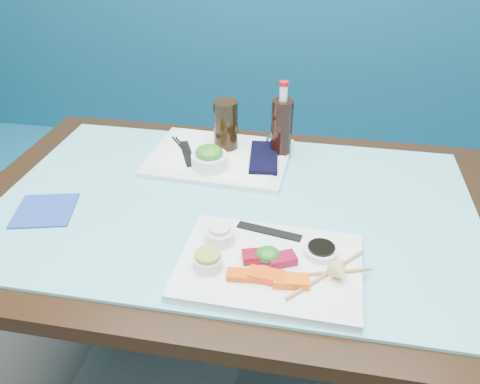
% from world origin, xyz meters
% --- Properties ---
extents(booth_bench, '(3.00, 0.56, 1.17)m').
position_xyz_m(booth_bench, '(0.00, 2.29, 0.37)').
color(booth_bench, navy).
rests_on(booth_bench, ground).
extents(dining_table, '(1.40, 0.90, 0.75)m').
position_xyz_m(dining_table, '(0.00, 1.45, 0.67)').
color(dining_table, black).
rests_on(dining_table, ground).
extents(glass_top, '(1.22, 0.76, 0.01)m').
position_xyz_m(glass_top, '(0.00, 1.45, 0.75)').
color(glass_top, '#6ACDD4').
rests_on(glass_top, dining_table).
extents(sashimi_plate, '(0.39, 0.28, 0.02)m').
position_xyz_m(sashimi_plate, '(0.12, 1.22, 0.77)').
color(sashimi_plate, white).
rests_on(sashimi_plate, glass_top).
extents(salmon_left, '(0.06, 0.03, 0.01)m').
position_xyz_m(salmon_left, '(0.07, 1.16, 0.79)').
color(salmon_left, '#EC4B09').
rests_on(salmon_left, sashimi_plate).
extents(salmon_mid, '(0.08, 0.04, 0.02)m').
position_xyz_m(salmon_mid, '(0.12, 1.17, 0.79)').
color(salmon_mid, '#FF400A').
rests_on(salmon_mid, sashimi_plate).
extents(salmon_right, '(0.08, 0.04, 0.02)m').
position_xyz_m(salmon_right, '(0.17, 1.16, 0.79)').
color(salmon_right, '#FF600A').
rests_on(salmon_right, sashimi_plate).
extents(tuna_left, '(0.07, 0.05, 0.02)m').
position_xyz_m(tuna_left, '(0.09, 1.22, 0.79)').
color(tuna_left, maroon).
rests_on(tuna_left, sashimi_plate).
extents(tuna_right, '(0.07, 0.06, 0.02)m').
position_xyz_m(tuna_right, '(0.15, 1.22, 0.79)').
color(tuna_right, maroon).
rests_on(tuna_right, sashimi_plate).
extents(seaweed_garnish, '(0.07, 0.06, 0.03)m').
position_xyz_m(seaweed_garnish, '(0.12, 1.23, 0.79)').
color(seaweed_garnish, '#1B751B').
rests_on(seaweed_garnish, sashimi_plate).
extents(ramekin_wasabi, '(0.06, 0.06, 0.03)m').
position_xyz_m(ramekin_wasabi, '(-0.00, 1.18, 0.79)').
color(ramekin_wasabi, white).
rests_on(ramekin_wasabi, sashimi_plate).
extents(wasabi_fill, '(0.05, 0.05, 0.01)m').
position_xyz_m(wasabi_fill, '(-0.00, 1.18, 0.81)').
color(wasabi_fill, '#88A735').
rests_on(wasabi_fill, ramekin_wasabi).
extents(ramekin_ginger, '(0.09, 0.09, 0.03)m').
position_xyz_m(ramekin_ginger, '(0.00, 1.27, 0.79)').
color(ramekin_ginger, silver).
rests_on(ramekin_ginger, sashimi_plate).
extents(ginger_fill, '(0.05, 0.05, 0.01)m').
position_xyz_m(ginger_fill, '(0.00, 1.27, 0.81)').
color(ginger_fill, beige).
rests_on(ginger_fill, ramekin_ginger).
extents(soy_dish, '(0.09, 0.09, 0.02)m').
position_xyz_m(soy_dish, '(0.23, 1.27, 0.79)').
color(soy_dish, white).
rests_on(soy_dish, sashimi_plate).
extents(soy_fill, '(0.07, 0.07, 0.01)m').
position_xyz_m(soy_fill, '(0.23, 1.27, 0.80)').
color(soy_fill, black).
rests_on(soy_fill, soy_dish).
extents(lemon_wedge, '(0.05, 0.05, 0.04)m').
position_xyz_m(lemon_wedge, '(0.27, 1.19, 0.80)').
color(lemon_wedge, '#D7C366').
rests_on(lemon_wedge, sashimi_plate).
extents(chopstick_sleeve, '(0.15, 0.05, 0.00)m').
position_xyz_m(chopstick_sleeve, '(0.11, 1.32, 0.78)').
color(chopstick_sleeve, black).
rests_on(chopstick_sleeve, sashimi_plate).
extents(wooden_chopstick_a, '(0.20, 0.07, 0.01)m').
position_xyz_m(wooden_chopstick_a, '(0.23, 1.20, 0.78)').
color(wooden_chopstick_a, '#AA8050').
rests_on(wooden_chopstick_a, sashimi_plate).
extents(wooden_chopstick_b, '(0.16, 0.18, 0.01)m').
position_xyz_m(wooden_chopstick_b, '(0.24, 1.20, 0.78)').
color(wooden_chopstick_b, '#AB8650').
rests_on(wooden_chopstick_b, sashimi_plate).
extents(serving_tray, '(0.42, 0.32, 0.02)m').
position_xyz_m(serving_tray, '(-0.09, 1.67, 0.77)').
color(serving_tray, white).
rests_on(serving_tray, glass_top).
extents(paper_placemat, '(0.40, 0.31, 0.00)m').
position_xyz_m(paper_placemat, '(-0.09, 1.67, 0.77)').
color(paper_placemat, white).
rests_on(paper_placemat, serving_tray).
extents(seaweed_bowl, '(0.12, 0.12, 0.04)m').
position_xyz_m(seaweed_bowl, '(-0.10, 1.59, 0.79)').
color(seaweed_bowl, white).
rests_on(seaweed_bowl, serving_tray).
extents(seaweed_salad, '(0.10, 0.10, 0.04)m').
position_xyz_m(seaweed_salad, '(-0.10, 1.59, 0.82)').
color(seaweed_salad, '#2E821E').
rests_on(seaweed_salad, seaweed_bowl).
extents(cola_glass, '(0.09, 0.09, 0.15)m').
position_xyz_m(cola_glass, '(-0.08, 1.72, 0.85)').
color(cola_glass, black).
rests_on(cola_glass, serving_tray).
extents(navy_pouch, '(0.10, 0.19, 0.01)m').
position_xyz_m(navy_pouch, '(0.05, 1.67, 0.78)').
color(navy_pouch, black).
rests_on(navy_pouch, serving_tray).
extents(fork, '(0.01, 0.08, 0.01)m').
position_xyz_m(fork, '(0.04, 1.77, 0.78)').
color(fork, silver).
rests_on(fork, serving_tray).
extents(black_chopstick_a, '(0.15, 0.20, 0.01)m').
position_xyz_m(black_chopstick_a, '(-0.19, 1.66, 0.78)').
color(black_chopstick_a, black).
rests_on(black_chopstick_a, serving_tray).
extents(black_chopstick_b, '(0.14, 0.20, 0.01)m').
position_xyz_m(black_chopstick_b, '(-0.18, 1.66, 0.78)').
color(black_chopstick_b, black).
rests_on(black_chopstick_b, serving_tray).
extents(tray_sleeve, '(0.09, 0.16, 0.00)m').
position_xyz_m(tray_sleeve, '(-0.18, 1.66, 0.78)').
color(tray_sleeve, black).
rests_on(tray_sleeve, serving_tray).
extents(cola_bottle_body, '(0.06, 0.06, 0.18)m').
position_xyz_m(cola_bottle_body, '(0.09, 1.73, 0.85)').
color(cola_bottle_body, black).
rests_on(cola_bottle_body, glass_top).
extents(cola_bottle_neck, '(0.03, 0.03, 0.04)m').
position_xyz_m(cola_bottle_neck, '(0.09, 1.73, 0.96)').
color(cola_bottle_neck, white).
rests_on(cola_bottle_neck, cola_bottle_body).
extents(cola_bottle_cap, '(0.03, 0.03, 0.01)m').
position_xyz_m(cola_bottle_cap, '(0.09, 1.73, 0.99)').
color(cola_bottle_cap, red).
rests_on(cola_bottle_cap, cola_bottle_neck).
extents(blue_napkin, '(0.17, 0.17, 0.01)m').
position_xyz_m(blue_napkin, '(-0.46, 1.33, 0.76)').
color(blue_napkin, '#1B3C96').
rests_on(blue_napkin, glass_top).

